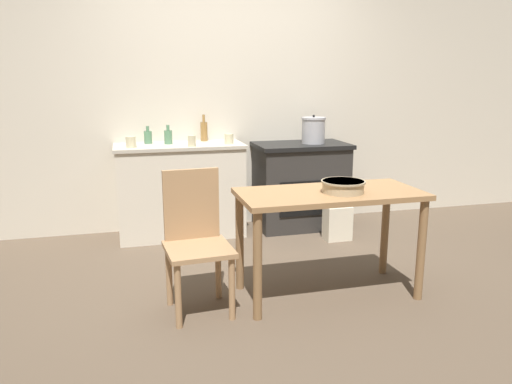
{
  "coord_description": "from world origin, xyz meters",
  "views": [
    {
      "loc": [
        -1.0,
        -3.26,
        1.46
      ],
      "look_at": [
        0.0,
        0.51,
        0.56
      ],
      "focal_mm": 35.0,
      "sensor_mm": 36.0,
      "label": 1
    }
  ],
  "objects_px": {
    "bottle_far_left": "(168,137)",
    "cup_center_right": "(229,139)",
    "work_table": "(329,208)",
    "stock_pot": "(313,130)",
    "bottle_mid_left": "(204,131)",
    "chair": "(196,238)",
    "cup_center": "(131,142)",
    "bottle_left": "(148,137)",
    "cup_center_left": "(192,141)",
    "flour_sack": "(337,223)",
    "mixing_bowl_large": "(343,186)",
    "stove": "(300,185)"
  },
  "relations": [
    {
      "from": "bottle_mid_left",
      "to": "chair",
      "type": "bearing_deg",
      "value": -101.14
    },
    {
      "from": "cup_center",
      "to": "work_table",
      "type": "bearing_deg",
      "value": -49.86
    },
    {
      "from": "chair",
      "to": "cup_center_left",
      "type": "bearing_deg",
      "value": 78.85
    },
    {
      "from": "cup_center_right",
      "to": "cup_center",
      "type": "bearing_deg",
      "value": -179.08
    },
    {
      "from": "cup_center_left",
      "to": "cup_center_right",
      "type": "relative_size",
      "value": 1.06
    },
    {
      "from": "chair",
      "to": "cup_center",
      "type": "xyz_separation_m",
      "value": [
        -0.35,
        1.45,
        0.44
      ]
    },
    {
      "from": "flour_sack",
      "to": "cup_center",
      "type": "height_order",
      "value": "cup_center"
    },
    {
      "from": "stove",
      "to": "work_table",
      "type": "relative_size",
      "value": 0.73
    },
    {
      "from": "mixing_bowl_large",
      "to": "chair",
      "type": "bearing_deg",
      "value": 175.32
    },
    {
      "from": "mixing_bowl_large",
      "to": "cup_center",
      "type": "xyz_separation_m",
      "value": [
        -1.31,
        1.53,
        0.14
      ]
    },
    {
      "from": "chair",
      "to": "bottle_far_left",
      "type": "distance_m",
      "value": 1.67
    },
    {
      "from": "work_table",
      "to": "cup_center_right",
      "type": "relative_size",
      "value": 13.16
    },
    {
      "from": "stove",
      "to": "chair",
      "type": "bearing_deg",
      "value": -129.24
    },
    {
      "from": "stock_pot",
      "to": "bottle_far_left",
      "type": "distance_m",
      "value": 1.38
    },
    {
      "from": "stock_pot",
      "to": "cup_center_right",
      "type": "relative_size",
      "value": 2.97
    },
    {
      "from": "work_table",
      "to": "stock_pot",
      "type": "bearing_deg",
      "value": 72.8
    },
    {
      "from": "bottle_left",
      "to": "bottle_far_left",
      "type": "bearing_deg",
      "value": -23.32
    },
    {
      "from": "chair",
      "to": "bottle_far_left",
      "type": "bearing_deg",
      "value": 86.41
    },
    {
      "from": "chair",
      "to": "bottle_mid_left",
      "type": "xyz_separation_m",
      "value": [
        0.34,
        1.73,
        0.49
      ]
    },
    {
      "from": "work_table",
      "to": "cup_center_left",
      "type": "distance_m",
      "value": 1.6
    },
    {
      "from": "bottle_far_left",
      "to": "bottle_mid_left",
      "type": "bearing_deg",
      "value": 20.4
    },
    {
      "from": "bottle_left",
      "to": "cup_center",
      "type": "distance_m",
      "value": 0.28
    },
    {
      "from": "work_table",
      "to": "bottle_mid_left",
      "type": "relative_size",
      "value": 4.85
    },
    {
      "from": "stock_pot",
      "to": "bottle_far_left",
      "type": "xyz_separation_m",
      "value": [
        -1.38,
        0.09,
        -0.03
      ]
    },
    {
      "from": "work_table",
      "to": "mixing_bowl_large",
      "type": "bearing_deg",
      "value": -39.27
    },
    {
      "from": "bottle_far_left",
      "to": "bottle_left",
      "type": "relative_size",
      "value": 1.08
    },
    {
      "from": "work_table",
      "to": "stock_pot",
      "type": "height_order",
      "value": "stock_pot"
    },
    {
      "from": "bottle_left",
      "to": "cup_center_right",
      "type": "distance_m",
      "value": 0.75
    },
    {
      "from": "stock_pot",
      "to": "mixing_bowl_large",
      "type": "distance_m",
      "value": 1.65
    },
    {
      "from": "work_table",
      "to": "bottle_mid_left",
      "type": "distance_m",
      "value": 1.88
    },
    {
      "from": "work_table",
      "to": "flour_sack",
      "type": "xyz_separation_m",
      "value": [
        0.55,
        1.07,
        -0.46
      ]
    },
    {
      "from": "stock_pot",
      "to": "bottle_mid_left",
      "type": "distance_m",
      "value": 1.05
    },
    {
      "from": "flour_sack",
      "to": "cup_center_right",
      "type": "bearing_deg",
      "value": 155.94
    },
    {
      "from": "stock_pot",
      "to": "cup_center_left",
      "type": "height_order",
      "value": "stock_pot"
    },
    {
      "from": "bottle_far_left",
      "to": "chair",
      "type": "bearing_deg",
      "value": -89.67
    },
    {
      "from": "bottle_mid_left",
      "to": "flour_sack",
      "type": "bearing_deg",
      "value": -31.78
    },
    {
      "from": "bottle_left",
      "to": "cup_center_left",
      "type": "bearing_deg",
      "value": -39.97
    },
    {
      "from": "work_table",
      "to": "mixing_bowl_large",
      "type": "xyz_separation_m",
      "value": [
        0.07,
        -0.05,
        0.16
      ]
    },
    {
      "from": "cup_center_left",
      "to": "cup_center",
      "type": "xyz_separation_m",
      "value": [
        -0.52,
        0.07,
        -0.0
      ]
    },
    {
      "from": "mixing_bowl_large",
      "to": "cup_center_left",
      "type": "height_order",
      "value": "cup_center_left"
    },
    {
      "from": "stove",
      "to": "stock_pot",
      "type": "height_order",
      "value": "stock_pot"
    },
    {
      "from": "flour_sack",
      "to": "bottle_mid_left",
      "type": "height_order",
      "value": "bottle_mid_left"
    },
    {
      "from": "stock_pot",
      "to": "stove",
      "type": "bearing_deg",
      "value": 165.25
    },
    {
      "from": "cup_center",
      "to": "stock_pot",
      "type": "bearing_deg",
      "value": 2.15
    },
    {
      "from": "bottle_far_left",
      "to": "cup_center_left",
      "type": "height_order",
      "value": "bottle_far_left"
    },
    {
      "from": "mixing_bowl_large",
      "to": "bottle_mid_left",
      "type": "distance_m",
      "value": 1.93
    },
    {
      "from": "bottle_far_left",
      "to": "cup_center_right",
      "type": "xyz_separation_m",
      "value": [
        0.54,
        -0.14,
        -0.02
      ]
    },
    {
      "from": "bottle_mid_left",
      "to": "cup_center_right",
      "type": "relative_size",
      "value": 2.71
    },
    {
      "from": "stove",
      "to": "cup_center_right",
      "type": "relative_size",
      "value": 9.66
    },
    {
      "from": "work_table",
      "to": "bottle_left",
      "type": "distance_m",
      "value": 2.04
    }
  ]
}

